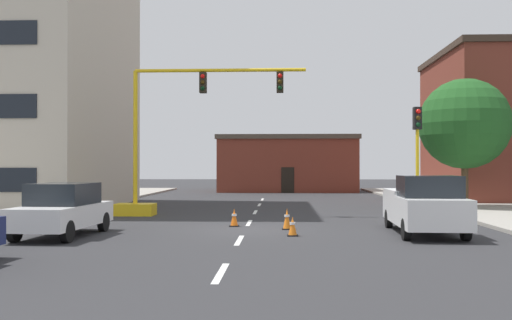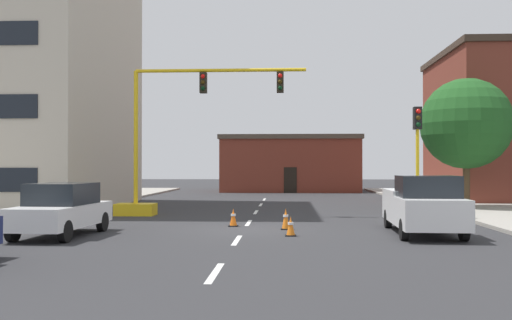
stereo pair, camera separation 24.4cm
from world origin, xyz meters
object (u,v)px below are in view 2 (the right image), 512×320
object	(u,v)px
traffic_cone_roadside_a	(233,218)
sedan_white_mid_left	(61,209)
traffic_cone_roadside_c	(286,219)
traffic_signal_gantry	(159,168)
pickup_truck_white	(423,205)
traffic_light_pole_right	(418,137)
traffic_cone_roadside_b	(291,226)
tree_right_mid	(466,124)

from	to	relation	value
traffic_cone_roadside_a	sedan_white_mid_left	bearing A→B (deg)	-147.78
traffic_cone_roadside_a	traffic_cone_roadside_c	distance (m)	2.22
traffic_signal_gantry	sedan_white_mid_left	world-z (taller)	traffic_signal_gantry
traffic_signal_gantry	pickup_truck_white	distance (m)	12.65
traffic_signal_gantry	traffic_light_pole_right	distance (m)	11.69
pickup_truck_white	traffic_cone_roadside_b	size ratio (longest dim) A/B	8.51
sedan_white_mid_left	traffic_cone_roadside_b	xyz separation A→B (m)	(7.52, 0.43, -0.57)
tree_right_mid	pickup_truck_white	size ratio (longest dim) A/B	1.27
tree_right_mid	traffic_cone_roadside_b	distance (m)	15.76
sedan_white_mid_left	traffic_cone_roadside_a	size ratio (longest dim) A/B	6.72
tree_right_mid	traffic_cone_roadside_c	size ratio (longest dim) A/B	8.94
traffic_signal_gantry	traffic_cone_roadside_c	world-z (taller)	traffic_signal_gantry
traffic_light_pole_right	traffic_cone_roadside_a	world-z (taller)	traffic_light_pole_right
pickup_truck_white	traffic_cone_roadside_c	size ratio (longest dim) A/B	7.06
sedan_white_mid_left	pickup_truck_white	bearing A→B (deg)	5.66
tree_right_mid	traffic_cone_roadside_a	xyz separation A→B (m)	(-11.49, -9.06, -4.19)
traffic_cone_roadside_a	traffic_cone_roadside_b	distance (m)	3.65
traffic_signal_gantry	traffic_light_pole_right	world-z (taller)	traffic_signal_gantry
pickup_truck_white	traffic_cone_roadside_b	xyz separation A→B (m)	(-4.46, -0.75, -0.66)
traffic_light_pole_right	sedan_white_mid_left	distance (m)	14.52
traffic_cone_roadside_b	traffic_cone_roadside_a	bearing A→B (deg)	126.39
traffic_cone_roadside_c	traffic_light_pole_right	bearing A→B (deg)	33.77
sedan_white_mid_left	traffic_cone_roadside_b	world-z (taller)	sedan_white_mid_left
pickup_truck_white	tree_right_mid	bearing A→B (deg)	66.60
tree_right_mid	traffic_cone_roadside_b	world-z (taller)	tree_right_mid
traffic_light_pole_right	traffic_cone_roadside_c	distance (m)	7.38
tree_right_mid	traffic_cone_roadside_c	xyz separation A→B (m)	(-9.49, -10.03, -4.15)
traffic_cone_roadside_a	tree_right_mid	bearing A→B (deg)	38.26
traffic_cone_roadside_b	traffic_cone_roadside_c	world-z (taller)	traffic_cone_roadside_c
tree_right_mid	traffic_cone_roadside_c	bearing A→B (deg)	-133.40
sedan_white_mid_left	traffic_cone_roadside_c	distance (m)	7.75
traffic_light_pole_right	traffic_cone_roadside_a	distance (m)	8.64
traffic_light_pole_right	pickup_truck_white	size ratio (longest dim) A/B	0.88
tree_right_mid	sedan_white_mid_left	size ratio (longest dim) A/B	1.51
traffic_signal_gantry	sedan_white_mid_left	xyz separation A→B (m)	(-1.45, -8.11, -1.34)
sedan_white_mid_left	traffic_cone_roadside_a	distance (m)	6.35
tree_right_mid	pickup_truck_white	xyz separation A→B (m)	(-4.86, -11.24, -3.55)
traffic_light_pole_right	traffic_cone_roadside_b	world-z (taller)	traffic_light_pole_right
tree_right_mid	traffic_signal_gantry	bearing A→B (deg)	-164.30
tree_right_mid	pickup_truck_white	world-z (taller)	tree_right_mid
traffic_signal_gantry	traffic_cone_roadside_a	size ratio (longest dim) A/B	12.96
traffic_light_pole_right	traffic_cone_roadside_a	size ratio (longest dim) A/B	7.04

